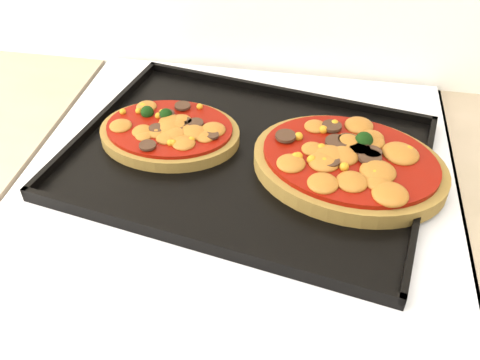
% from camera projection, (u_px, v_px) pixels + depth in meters
% --- Properties ---
extents(stove, '(0.60, 0.60, 0.91)m').
position_uv_depth(stove, '(238.00, 357.00, 1.02)').
color(stove, white).
rests_on(stove, floor).
extents(baking_tray, '(0.54, 0.44, 0.02)m').
position_uv_depth(baking_tray, '(246.00, 156.00, 0.74)').
color(baking_tray, black).
rests_on(baking_tray, stove).
extents(pizza_left, '(0.20, 0.16, 0.03)m').
position_uv_depth(pizza_left, '(170.00, 131.00, 0.77)').
color(pizza_left, olive).
rests_on(pizza_left, baking_tray).
extents(pizza_right, '(0.30, 0.25, 0.04)m').
position_uv_depth(pizza_right, '(349.00, 162.00, 0.71)').
color(pizza_right, olive).
rests_on(pizza_right, baking_tray).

